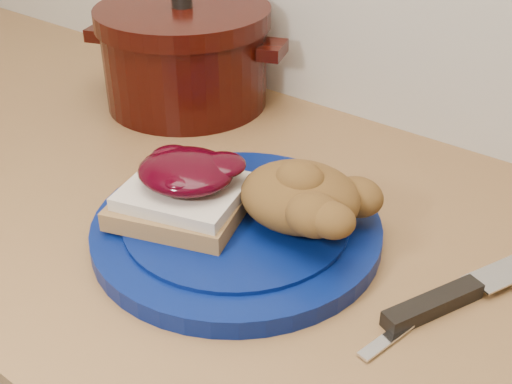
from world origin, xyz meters
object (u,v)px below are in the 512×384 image
Objects in this scene: chef_knife at (464,291)px; butter_knife at (419,316)px; dutch_oven at (185,55)px; pepper_grinder at (165,62)px; plate at (237,229)px.

butter_knife is (-0.02, -0.05, -0.01)m from chef_knife.
pepper_grinder is at bearing -123.26° from dutch_oven.
chef_knife is at bearing 13.80° from plate.
dutch_oven is 0.03m from pepper_grinder.
dutch_oven is at bearing 94.52° from chef_knife.
chef_knife is 0.54m from dutch_oven.
pepper_grinder reaches higher than plate.
dutch_oven reaches higher than butter_knife.
dutch_oven is at bearing 76.92° from butter_knife.
plate reaches higher than butter_knife.
chef_knife is at bearing -10.54° from butter_knife.
pepper_grinder is (-0.30, 0.20, 0.06)m from plate.
plate is 0.94× the size of dutch_oven.
pepper_grinder is at bearing 97.63° from chef_knife.
butter_knife is 1.16× the size of pepper_grinder.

